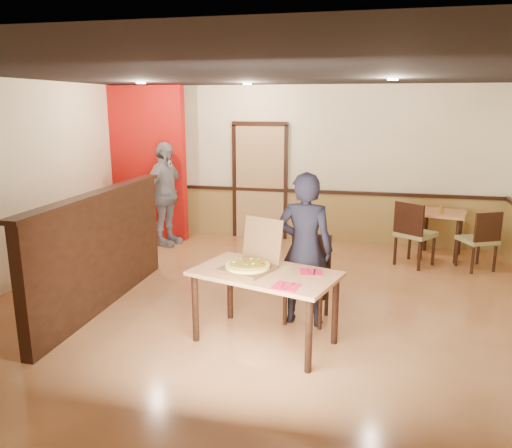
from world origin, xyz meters
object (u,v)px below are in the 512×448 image
at_px(passerby, 165,194).
at_px(condiment, 442,210).
at_px(side_chair_right, 480,238).
at_px(diner_chair, 308,274).
at_px(pizza_box, 250,263).
at_px(main_table, 265,282).
at_px(side_table, 442,222).
at_px(side_chair_left, 413,231).
at_px(diner, 305,250).

bearing_deg(passerby, condiment, -72.86).
height_order(side_chair_right, condiment, side_chair_right).
bearing_deg(diner_chair, pizza_box, -122.99).
bearing_deg(condiment, diner_chair, -123.08).
relative_size(main_table, side_table, 1.94).
bearing_deg(main_table, side_chair_left, 77.60).
xyz_separation_m(diner_chair, passerby, (-2.85, 2.60, 0.38)).
xyz_separation_m(side_chair_left, pizza_box, (-1.88, -2.96, 0.29)).
distance_m(side_table, pizza_box, 4.30).
relative_size(main_table, side_chair_left, 1.61).
bearing_deg(diner_chair, side_chair_left, 65.02).
relative_size(side_table, condiment, 6.39).
bearing_deg(pizza_box, diner_chair, 73.08).
xyz_separation_m(diner, passerby, (-2.82, 2.75, 0.04)).
bearing_deg(condiment, main_table, -121.82).
relative_size(diner_chair, passerby, 0.54).
height_order(side_table, pizza_box, pizza_box).
distance_m(side_table, condiment, 0.29).
xyz_separation_m(diner, condiment, (1.83, 2.91, -0.05)).
height_order(side_chair_left, pizza_box, pizza_box).
height_order(diner, passerby, passerby).
height_order(side_chair_left, diner, diner).
distance_m(side_table, diner, 3.59).
xyz_separation_m(main_table, condiment, (2.16, 3.48, 0.15)).
height_order(side_chair_left, side_chair_right, side_chair_left).
height_order(main_table, side_chair_right, side_chair_right).
relative_size(diner_chair, condiment, 7.47).
bearing_deg(passerby, side_chair_left, -79.00).
xyz_separation_m(diner_chair, side_table, (1.84, 2.90, 0.04)).
xyz_separation_m(passerby, pizza_box, (2.32, -3.27, -0.07)).
relative_size(passerby, condiment, 13.83).
bearing_deg(side_chair_right, condiment, -68.13).
relative_size(side_chair_left, passerby, 0.56).
relative_size(passerby, pizza_box, 2.64).
bearing_deg(side_chair_right, diner_chair, 18.34).
bearing_deg(side_chair_right, main_table, 22.03).
relative_size(main_table, diner_chair, 1.66).
bearing_deg(pizza_box, main_table, 3.87).
distance_m(side_chair_left, condiment, 0.70).
bearing_deg(diner, pizza_box, 49.59).
bearing_deg(side_chair_right, side_chair_left, -26.32).
bearing_deg(passerby, main_table, -128.00).
xyz_separation_m(side_chair_right, condiment, (-0.52, 0.47, 0.31)).
xyz_separation_m(side_chair_left, condiment, (0.45, 0.47, 0.27)).
distance_m(main_table, side_chair_right, 4.04).
xyz_separation_m(side_chair_right, passerby, (-5.17, 0.31, 0.41)).
relative_size(main_table, pizza_box, 2.37).
bearing_deg(side_chair_left, side_chair_right, -145.12).
distance_m(diner_chair, condiment, 3.30).
bearing_deg(side_chair_left, diner_chair, 94.48).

